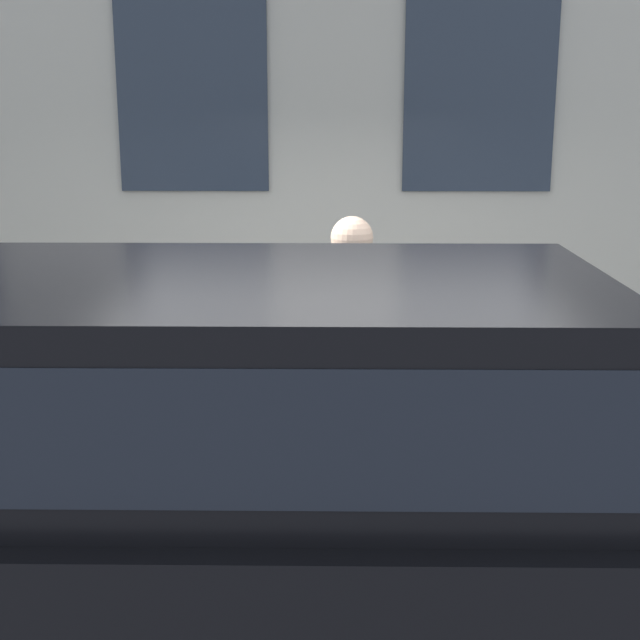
# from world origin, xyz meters

# --- Properties ---
(ground_plane) EXTENTS (80.00, 80.00, 0.00)m
(ground_plane) POSITION_xyz_m (0.00, 0.00, 0.00)
(ground_plane) COLOR #47474C
(sidewalk) EXTENTS (2.61, 60.00, 0.13)m
(sidewalk) POSITION_xyz_m (1.31, 0.00, 0.06)
(sidewalk) COLOR #B2ADA3
(sidewalk) RESTS_ON ground_plane
(fire_hydrant) EXTENTS (0.36, 0.47, 0.76)m
(fire_hydrant) POSITION_xyz_m (0.49, 0.30, 0.52)
(fire_hydrant) COLOR gray
(fire_hydrant) RESTS_ON sidewalk
(person) EXTENTS (0.42, 0.28, 1.73)m
(person) POSITION_xyz_m (0.86, -0.10, 1.17)
(person) COLOR #998466
(person) RESTS_ON sidewalk
(parked_truck_black_near) EXTENTS (1.85, 4.35, 1.91)m
(parked_truck_black_near) POSITION_xyz_m (-1.47, 0.37, 1.09)
(parked_truck_black_near) COLOR black
(parked_truck_black_near) RESTS_ON ground_plane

